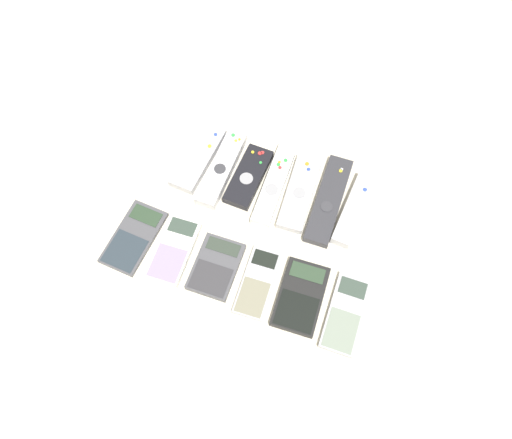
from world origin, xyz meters
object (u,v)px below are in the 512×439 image
(calculator_0, at_px, (134,237))
(calculator_3, at_px, (258,282))
(remote_5, at_px, (329,200))
(remote_2, at_px, (249,177))
(remote_3, at_px, (274,184))
(remote_4, at_px, (300,193))
(remote_0, at_px, (198,158))
(calculator_1, at_px, (174,250))
(remote_6, at_px, (354,209))
(calculator_5, at_px, (345,314))
(calculator_4, at_px, (301,296))
(remote_1, at_px, (222,168))
(calculator_2, at_px, (216,267))

(calculator_0, bearing_deg, calculator_3, 3.06)
(remote_5, bearing_deg, remote_2, -179.64)
(remote_3, relative_size, remote_4, 1.11)
(remote_0, relative_size, remote_4, 0.96)
(calculator_1, relative_size, calculator_3, 1.00)
(remote_0, xyz_separation_m, remote_6, (0.37, -0.00, 0.00))
(remote_3, relative_size, calculator_1, 1.38)
(remote_2, bearing_deg, calculator_0, -126.18)
(calculator_3, bearing_deg, calculator_5, -3.29)
(calculator_3, height_order, calculator_4, calculator_4)
(calculator_1, xyz_separation_m, calculator_3, (0.19, -0.00, -0.00))
(calculator_1, bearing_deg, remote_1, 82.04)
(remote_1, relative_size, calculator_0, 1.24)
(calculator_0, height_order, calculator_1, calculator_1)
(remote_3, bearing_deg, remote_4, -2.89)
(calculator_4, bearing_deg, calculator_3, 178.03)
(remote_6, xyz_separation_m, calculator_5, (0.05, -0.23, -0.01))
(remote_4, bearing_deg, calculator_2, -119.20)
(remote_1, bearing_deg, remote_3, 2.27)
(remote_3, distance_m, calculator_0, 0.33)
(remote_6, xyz_separation_m, calculator_1, (-0.33, -0.22, -0.00))
(calculator_5, bearing_deg, remote_5, 113.10)
(remote_0, xyz_separation_m, remote_3, (0.19, -0.00, 0.00))
(calculator_0, xyz_separation_m, calculator_4, (0.37, 0.00, 0.00))
(remote_1, relative_size, calculator_5, 1.25)
(remote_4, distance_m, calculator_4, 0.24)
(calculator_2, bearing_deg, remote_5, 51.48)
(remote_1, bearing_deg, remote_6, 0.91)
(calculator_1, distance_m, calculator_3, 0.19)
(remote_3, height_order, calculator_0, remote_3)
(calculator_3, bearing_deg, calculator_2, 176.27)
(calculator_4, bearing_deg, remote_0, 141.65)
(calculator_0, distance_m, calculator_5, 0.47)
(remote_1, height_order, remote_5, remote_1)
(remote_5, relative_size, calculator_3, 1.44)
(calculator_1, bearing_deg, remote_5, 37.25)
(calculator_0, relative_size, calculator_5, 1.01)
(remote_5, xyz_separation_m, calculator_1, (-0.27, -0.23, -0.00))
(remote_3, distance_m, calculator_4, 0.26)
(remote_5, bearing_deg, calculator_4, -88.74)
(calculator_3, height_order, calculator_5, calculator_5)
(calculator_2, distance_m, calculator_3, 0.09)
(remote_2, xyz_separation_m, calculator_1, (-0.08, -0.22, -0.00))
(remote_2, bearing_deg, calculator_2, -84.38)
(remote_4, relative_size, calculator_0, 1.18)
(remote_3, bearing_deg, calculator_4, -60.57)
(remote_2, xyz_separation_m, calculator_4, (0.20, -0.22, -0.00))
(remote_3, relative_size, calculator_5, 1.32)
(remote_0, xyz_separation_m, remote_5, (0.31, 0.00, -0.00))
(remote_1, xyz_separation_m, calculator_1, (-0.02, -0.22, -0.00))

